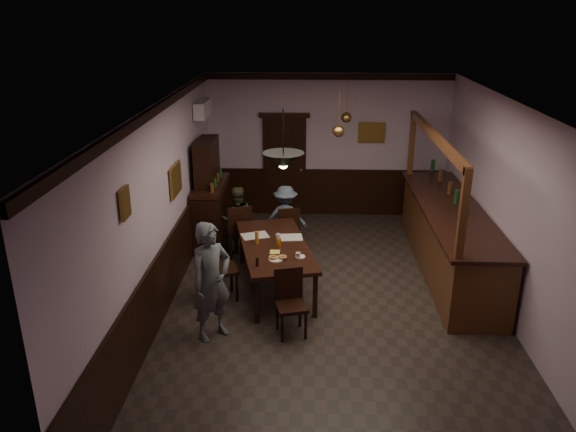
{
  "coord_description": "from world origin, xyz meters",
  "views": [
    {
      "loc": [
        -0.38,
        -7.52,
        4.24
      ],
      "look_at": [
        -0.7,
        0.72,
        1.15
      ],
      "focal_mm": 35.0,
      "sensor_mm": 36.0,
      "label": 1
    }
  ],
  "objects_px": {
    "coffee_cup": "(298,255)",
    "pendant_iron": "(283,161)",
    "bar_counter": "(449,237)",
    "chair_side": "(216,265)",
    "sideboard": "(211,202)",
    "pendant_brass_far": "(346,118)",
    "person_seated_right": "(286,217)",
    "pendant_brass_mid": "(338,131)",
    "soda_can": "(279,242)",
    "person_standing": "(211,282)",
    "dining_table": "(275,248)",
    "chair_far_right": "(288,228)",
    "chair_near": "(290,299)",
    "person_seated_left": "(237,219)",
    "chair_far_left": "(239,229)"
  },
  "relations": [
    {
      "from": "chair_far_left",
      "to": "pendant_iron",
      "type": "height_order",
      "value": "pendant_iron"
    },
    {
      "from": "chair_side",
      "to": "person_standing",
      "type": "bearing_deg",
      "value": 165.71
    },
    {
      "from": "coffee_cup",
      "to": "bar_counter",
      "type": "distance_m",
      "value": 2.82
    },
    {
      "from": "chair_far_left",
      "to": "chair_far_right",
      "type": "distance_m",
      "value": 0.89
    },
    {
      "from": "chair_side",
      "to": "pendant_brass_far",
      "type": "bearing_deg",
      "value": -56.97
    },
    {
      "from": "chair_near",
      "to": "chair_side",
      "type": "bearing_deg",
      "value": 127.77
    },
    {
      "from": "pendant_brass_mid",
      "to": "pendant_brass_far",
      "type": "relative_size",
      "value": 1.0
    },
    {
      "from": "person_standing",
      "to": "soda_can",
      "type": "xyz_separation_m",
      "value": [
        0.82,
        1.39,
        -0.02
      ]
    },
    {
      "from": "person_standing",
      "to": "coffee_cup",
      "type": "height_order",
      "value": "person_standing"
    },
    {
      "from": "coffee_cup",
      "to": "pendant_iron",
      "type": "bearing_deg",
      "value": -138.2
    },
    {
      "from": "coffee_cup",
      "to": "soda_can",
      "type": "height_order",
      "value": "soda_can"
    },
    {
      "from": "person_seated_left",
      "to": "person_seated_right",
      "type": "bearing_deg",
      "value": 171.4
    },
    {
      "from": "sideboard",
      "to": "person_seated_right",
      "type": "bearing_deg",
      "value": -8.48
    },
    {
      "from": "pendant_brass_far",
      "to": "person_seated_right",
      "type": "bearing_deg",
      "value": -144.51
    },
    {
      "from": "soda_can",
      "to": "pendant_brass_far",
      "type": "height_order",
      "value": "pendant_brass_far"
    },
    {
      "from": "dining_table",
      "to": "sideboard",
      "type": "relative_size",
      "value": 1.19
    },
    {
      "from": "dining_table",
      "to": "coffee_cup",
      "type": "distance_m",
      "value": 0.63
    },
    {
      "from": "coffee_cup",
      "to": "dining_table",
      "type": "bearing_deg",
      "value": 114.65
    },
    {
      "from": "chair_side",
      "to": "pendant_brass_mid",
      "type": "relative_size",
      "value": 1.29
    },
    {
      "from": "person_standing",
      "to": "bar_counter",
      "type": "bearing_deg",
      "value": -13.1
    },
    {
      "from": "person_seated_left",
      "to": "pendant_iron",
      "type": "xyz_separation_m",
      "value": [
        0.95,
        -2.19,
        1.69
      ]
    },
    {
      "from": "coffee_cup",
      "to": "pendant_brass_mid",
      "type": "relative_size",
      "value": 0.1
    },
    {
      "from": "chair_far_right",
      "to": "bar_counter",
      "type": "relative_size",
      "value": 0.21
    },
    {
      "from": "bar_counter",
      "to": "pendant_brass_mid",
      "type": "distance_m",
      "value": 2.58
    },
    {
      "from": "chair_far_left",
      "to": "person_seated_left",
      "type": "height_order",
      "value": "person_seated_left"
    },
    {
      "from": "sideboard",
      "to": "coffee_cup",
      "type": "bearing_deg",
      "value": -53.91
    },
    {
      "from": "chair_side",
      "to": "pendant_iron",
      "type": "distance_m",
      "value": 2.06
    },
    {
      "from": "coffee_cup",
      "to": "pendant_brass_mid",
      "type": "xyz_separation_m",
      "value": [
        0.62,
        1.69,
        1.5
      ]
    },
    {
      "from": "soda_can",
      "to": "pendant_brass_mid",
      "type": "height_order",
      "value": "pendant_brass_mid"
    },
    {
      "from": "sideboard",
      "to": "pendant_brass_far",
      "type": "distance_m",
      "value": 2.98
    },
    {
      "from": "chair_side",
      "to": "person_seated_right",
      "type": "bearing_deg",
      "value": -46.14
    },
    {
      "from": "chair_side",
      "to": "person_seated_left",
      "type": "bearing_deg",
      "value": -23.36
    },
    {
      "from": "chair_far_right",
      "to": "pendant_iron",
      "type": "bearing_deg",
      "value": 79.27
    },
    {
      "from": "soda_can",
      "to": "chair_side",
      "type": "bearing_deg",
      "value": -159.48
    },
    {
      "from": "pendant_brass_far",
      "to": "coffee_cup",
      "type": "bearing_deg",
      "value": -105.86
    },
    {
      "from": "bar_counter",
      "to": "pendant_iron",
      "type": "relative_size",
      "value": 5.27
    },
    {
      "from": "person_seated_right",
      "to": "sideboard",
      "type": "xyz_separation_m",
      "value": [
        -1.41,
        0.21,
        0.2
      ]
    },
    {
      "from": "coffee_cup",
      "to": "sideboard",
      "type": "distance_m",
      "value": 2.87
    },
    {
      "from": "bar_counter",
      "to": "coffee_cup",
      "type": "bearing_deg",
      "value": -153.35
    },
    {
      "from": "sideboard",
      "to": "chair_far_left",
      "type": "bearing_deg",
      "value": -48.45
    },
    {
      "from": "chair_side",
      "to": "sideboard",
      "type": "height_order",
      "value": "sideboard"
    },
    {
      "from": "soda_can",
      "to": "sideboard",
      "type": "xyz_separation_m",
      "value": [
        -1.38,
        1.88,
        -0.01
      ]
    },
    {
      "from": "pendant_brass_far",
      "to": "bar_counter",
      "type": "bearing_deg",
      "value": -43.94
    },
    {
      "from": "chair_near",
      "to": "bar_counter",
      "type": "distance_m",
      "value": 3.32
    },
    {
      "from": "coffee_cup",
      "to": "bar_counter",
      "type": "bearing_deg",
      "value": 13.99
    },
    {
      "from": "person_standing",
      "to": "chair_side",
      "type": "bearing_deg",
      "value": 51.94
    },
    {
      "from": "chair_far_right",
      "to": "person_standing",
      "type": "xyz_separation_m",
      "value": [
        -0.91,
        -2.79,
        0.33
      ]
    },
    {
      "from": "chair_far_left",
      "to": "pendant_brass_mid",
      "type": "relative_size",
      "value": 1.22
    },
    {
      "from": "dining_table",
      "to": "pendant_brass_far",
      "type": "bearing_deg",
      "value": 63.39
    },
    {
      "from": "person_seated_right",
      "to": "pendant_brass_mid",
      "type": "height_order",
      "value": "pendant_brass_mid"
    }
  ]
}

